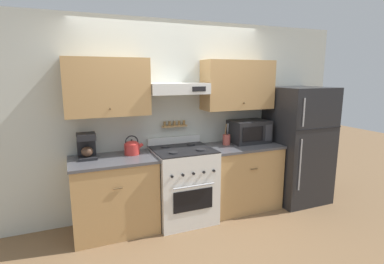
% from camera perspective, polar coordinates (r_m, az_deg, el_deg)
% --- Properties ---
extents(ground_plane, '(16.00, 16.00, 0.00)m').
position_cam_1_polar(ground_plane, '(3.86, -0.06, -17.90)').
color(ground_plane, brown).
extents(wall_back, '(5.20, 0.46, 2.55)m').
position_cam_1_polar(wall_back, '(3.99, -3.35, 4.41)').
color(wall_back, silver).
rests_on(wall_back, ground_plane).
extents(counter_left, '(0.98, 0.65, 0.90)m').
position_cam_1_polar(counter_left, '(3.75, -14.58, -11.48)').
color(counter_left, tan).
rests_on(counter_left, ground_plane).
extents(counter_right, '(1.03, 0.65, 0.90)m').
position_cam_1_polar(counter_right, '(4.32, 9.25, -8.25)').
color(counter_right, tan).
rests_on(counter_right, ground_plane).
extents(stove_range, '(0.74, 0.72, 1.04)m').
position_cam_1_polar(stove_range, '(3.91, -1.74, -9.86)').
color(stove_range, white).
rests_on(stove_range, ground_plane).
extents(refrigerator, '(0.78, 0.79, 1.68)m').
position_cam_1_polar(refrigerator, '(4.69, 19.48, -2.25)').
color(refrigerator, '#232326').
rests_on(refrigerator, ground_plane).
extents(tea_kettle, '(0.24, 0.19, 0.23)m').
position_cam_1_polar(tea_kettle, '(3.71, -11.35, -2.82)').
color(tea_kettle, red).
rests_on(tea_kettle, counter_left).
extents(coffee_maker, '(0.21, 0.23, 0.30)m').
position_cam_1_polar(coffee_maker, '(3.67, -19.45, -2.49)').
color(coffee_maker, black).
rests_on(coffee_maker, counter_left).
extents(microwave, '(0.54, 0.39, 0.32)m').
position_cam_1_polar(microwave, '(4.35, 10.80, 0.13)').
color(microwave, '#232326').
rests_on(microwave, counter_right).
extents(utensil_crock, '(0.11, 0.11, 0.30)m').
position_cam_1_polar(utensil_crock, '(4.16, 6.58, -1.35)').
color(utensil_crock, '#B24C42').
rests_on(utensil_crock, counter_right).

